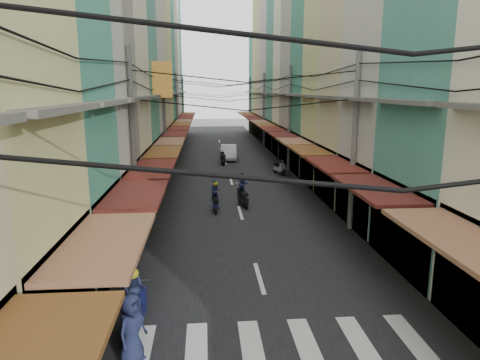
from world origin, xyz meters
TOP-DOWN VIEW (x-y plane):
  - ground at (0.00, 0.00)m, footprint 160.00×160.00m
  - road at (0.00, 20.00)m, footprint 10.00×80.00m
  - sidewalk_left at (-6.50, 20.00)m, footprint 3.00×80.00m
  - sidewalk_right at (6.50, 20.00)m, footprint 3.00×80.00m
  - crosswalk at (-0.00, -6.00)m, footprint 7.55×2.40m
  - building_row_left at (-7.92, 16.56)m, footprint 7.80×67.67m
  - building_row_right at (7.92, 16.45)m, footprint 7.80×68.98m
  - utility_poles at (0.00, 15.01)m, footprint 10.20×66.13m
  - white_car at (0.37, 23.61)m, footprint 4.83×2.08m
  - bicycle at (6.20, -0.93)m, footprint 1.88×1.03m
  - moving_scooters at (-0.74, 7.15)m, footprint 7.98×27.97m
  - parked_scooters at (5.14, -2.38)m, footprint 12.74×14.42m
  - pedestrians at (-4.22, 2.62)m, footprint 14.00×21.09m
  - traffic_sign at (5.14, -1.20)m, footprint 0.10×0.62m

SIDE VIEW (x-z plane):
  - ground at x=0.00m, z-range 0.00..0.00m
  - white_car at x=0.37m, z-range -0.84..0.84m
  - bicycle at x=6.20m, z-range -0.61..0.61m
  - road at x=0.00m, z-range 0.00..0.02m
  - crosswalk at x=0.00m, z-range 0.02..0.03m
  - sidewalk_left at x=-6.50m, z-range 0.00..0.06m
  - sidewalk_right at x=6.50m, z-range 0.00..0.06m
  - parked_scooters at x=5.14m, z-range -0.03..0.96m
  - moving_scooters at x=-0.74m, z-range -0.40..1.49m
  - pedestrians at x=-4.22m, z-range -0.03..2.20m
  - traffic_sign at x=5.14m, z-range 0.64..3.46m
  - utility_poles at x=0.00m, z-range 2.49..10.69m
  - building_row_right at x=7.92m, z-range -1.89..20.71m
  - building_row_left at x=-7.92m, z-range -2.07..21.63m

